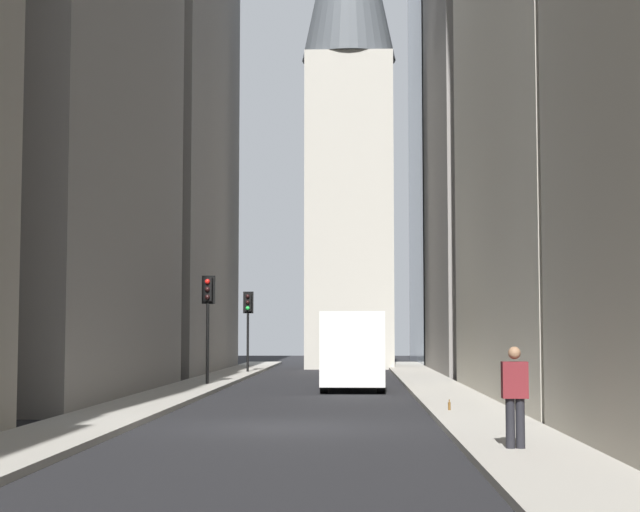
{
  "coord_description": "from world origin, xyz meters",
  "views": [
    {
      "loc": [
        -22.91,
        -1.5,
        2.14
      ],
      "look_at": [
        11.03,
        -0.33,
        4.68
      ],
      "focal_mm": 56.89,
      "sensor_mm": 36.0,
      "label": 1
    }
  ],
  "objects_px": {
    "pedestrian": "(515,393)",
    "discarded_bottle": "(449,406)",
    "traffic_light_far_junction": "(248,313)",
    "traffic_light_midblock": "(208,304)",
    "delivery_truck": "(352,350)",
    "sedan_silver": "(353,364)"
  },
  "relations": [
    {
      "from": "delivery_truck",
      "to": "discarded_bottle",
      "type": "distance_m",
      "value": 11.96
    },
    {
      "from": "delivery_truck",
      "to": "traffic_light_far_junction",
      "type": "xyz_separation_m",
      "value": [
        13.04,
        5.29,
        1.64
      ]
    },
    {
      "from": "traffic_light_midblock",
      "to": "traffic_light_far_junction",
      "type": "distance_m",
      "value": 11.84
    },
    {
      "from": "delivery_truck",
      "to": "traffic_light_far_junction",
      "type": "distance_m",
      "value": 14.17
    },
    {
      "from": "discarded_bottle",
      "to": "sedan_silver",
      "type": "bearing_deg",
      "value": 7.21
    },
    {
      "from": "delivery_truck",
      "to": "traffic_light_far_junction",
      "type": "bearing_deg",
      "value": 22.09
    },
    {
      "from": "traffic_light_far_junction",
      "to": "traffic_light_midblock",
      "type": "bearing_deg",
      "value": 178.52
    },
    {
      "from": "pedestrian",
      "to": "delivery_truck",
      "type": "bearing_deg",
      "value": 8.07
    },
    {
      "from": "delivery_truck",
      "to": "discarded_bottle",
      "type": "bearing_deg",
      "value": -167.84
    },
    {
      "from": "traffic_light_midblock",
      "to": "pedestrian",
      "type": "height_order",
      "value": "traffic_light_midblock"
    },
    {
      "from": "traffic_light_midblock",
      "to": "traffic_light_far_junction",
      "type": "xyz_separation_m",
      "value": [
        11.84,
        -0.31,
        -0.12
      ]
    },
    {
      "from": "traffic_light_far_junction",
      "to": "pedestrian",
      "type": "height_order",
      "value": "traffic_light_far_junction"
    },
    {
      "from": "sedan_silver",
      "to": "discarded_bottle",
      "type": "bearing_deg",
      "value": -172.79
    },
    {
      "from": "traffic_light_midblock",
      "to": "traffic_light_far_junction",
      "type": "bearing_deg",
      "value": -1.48
    },
    {
      "from": "delivery_truck",
      "to": "sedan_silver",
      "type": "bearing_deg",
      "value": 0.0
    },
    {
      "from": "traffic_light_far_junction",
      "to": "pedestrian",
      "type": "bearing_deg",
      "value": -166.2
    },
    {
      "from": "pedestrian",
      "to": "discarded_bottle",
      "type": "xyz_separation_m",
      "value": [
        8.5,
        0.35,
        -0.84
      ]
    },
    {
      "from": "traffic_light_far_junction",
      "to": "pedestrian",
      "type": "distance_m",
      "value": 34.22
    },
    {
      "from": "traffic_light_far_junction",
      "to": "discarded_bottle",
      "type": "height_order",
      "value": "traffic_light_far_junction"
    },
    {
      "from": "traffic_light_midblock",
      "to": "discarded_bottle",
      "type": "distance_m",
      "value": 15.47
    },
    {
      "from": "traffic_light_midblock",
      "to": "traffic_light_far_junction",
      "type": "relative_size",
      "value": 1.04
    },
    {
      "from": "sedan_silver",
      "to": "discarded_bottle",
      "type": "relative_size",
      "value": 15.93
    }
  ]
}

